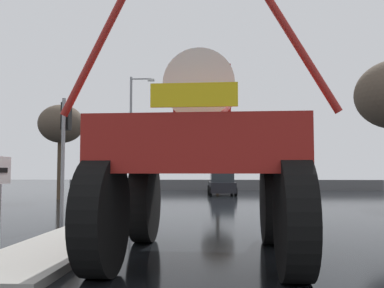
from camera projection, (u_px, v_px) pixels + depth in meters
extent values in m
plane|color=black|center=(227.00, 208.00, 18.56)|extent=(120.00, 120.00, 0.00)
cube|color=#9E9B93|center=(74.00, 240.00, 9.61)|extent=(1.75, 8.04, 0.15)
cube|color=white|center=(0.00, 170.00, 6.73)|extent=(0.04, 0.60, 0.44)
cube|color=black|center=(2.00, 170.00, 6.73)|extent=(0.01, 0.36, 0.08)
cylinder|color=black|center=(145.00, 201.00, 9.85)|extent=(0.50, 1.90, 1.88)
cylinder|color=black|center=(272.00, 202.00, 9.58)|extent=(0.50, 1.90, 1.88)
cylinder|color=black|center=(102.00, 216.00, 6.58)|extent=(0.50, 1.90, 1.88)
cylinder|color=black|center=(294.00, 218.00, 6.31)|extent=(0.50, 1.90, 1.88)
cube|color=maroon|center=(203.00, 150.00, 8.15)|extent=(3.58, 4.09, 0.91)
cube|color=maroon|center=(204.00, 100.00, 8.63)|extent=(1.14, 1.43, 1.16)
cylinder|color=silver|center=(201.00, 89.00, 7.65)|extent=(1.27, 1.11, 1.24)
cylinder|color=maroon|center=(97.00, 49.00, 6.61)|extent=(1.16, 0.15, 2.15)
cylinder|color=maroon|center=(298.00, 46.00, 6.32)|extent=(1.28, 0.16, 2.09)
cube|color=yellow|center=(194.00, 95.00, 6.18)|extent=(1.30, 0.08, 0.36)
cube|color=black|center=(222.00, 187.00, 29.47)|extent=(1.96, 4.20, 0.70)
cube|color=#23282D|center=(222.00, 178.00, 29.36)|extent=(1.69, 2.20, 0.64)
cylinder|color=black|center=(209.00, 189.00, 30.80)|extent=(0.22, 0.61, 0.60)
cylinder|color=black|center=(232.00, 189.00, 30.80)|extent=(0.22, 0.61, 0.60)
cylinder|color=black|center=(210.00, 191.00, 28.10)|extent=(0.22, 0.61, 0.60)
cylinder|color=black|center=(236.00, 191.00, 28.11)|extent=(0.22, 0.61, 0.60)
cylinder|color=gray|center=(63.00, 162.00, 12.47)|extent=(0.11, 0.11, 3.85)
cube|color=black|center=(66.00, 116.00, 12.78)|extent=(0.24, 0.32, 0.84)
sphere|color=red|center=(69.00, 109.00, 12.99)|extent=(0.17, 0.17, 0.17)
sphere|color=#3C2403|center=(69.00, 117.00, 12.97)|extent=(0.17, 0.17, 0.17)
sphere|color=black|center=(68.00, 126.00, 12.95)|extent=(0.17, 0.17, 0.17)
cylinder|color=gray|center=(131.00, 135.00, 30.82)|extent=(0.18, 0.18, 8.65)
cylinder|color=gray|center=(141.00, 79.00, 31.04)|extent=(1.50, 0.10, 0.10)
cube|color=silver|center=(151.00, 80.00, 30.98)|extent=(0.50, 0.24, 0.16)
cylinder|color=#473828|center=(60.00, 169.00, 24.45)|extent=(0.35, 0.35, 3.51)
ellipsoid|color=brown|center=(61.00, 124.00, 24.62)|extent=(2.65, 2.65, 2.25)
cylinder|color=#473828|center=(217.00, 168.00, 36.36)|extent=(0.32, 0.32, 3.86)
ellipsoid|color=brown|center=(217.00, 134.00, 36.56)|extent=(2.94, 2.94, 2.50)
cube|color=#59595B|center=(223.00, 185.00, 36.26)|extent=(27.15, 0.24, 0.90)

